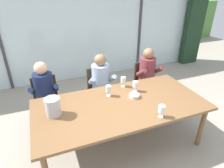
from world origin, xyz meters
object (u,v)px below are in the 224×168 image
(chair_near_curtain, at_px, (47,97))
(wine_glass_by_left_taster, at_px, (162,109))
(chair_left_of_center, at_px, (100,86))
(ice_bucket_primary, at_px, (53,107))
(chair_center, at_px, (145,79))
(dining_table, at_px, (121,107))
(person_pale_blue_shirt, at_px, (102,82))
(wine_glass_center_pour, at_px, (135,85))
(tasting_bowl, at_px, (134,96))
(wine_glass_by_right_taster, at_px, (108,89))
(person_navy_polo, at_px, (45,92))
(wine_glass_near_bucket, at_px, (123,80))
(person_maroon_top, at_px, (149,74))

(chair_near_curtain, relative_size, wine_glass_by_left_taster, 5.00)
(chair_left_of_center, relative_size, ice_bucket_primary, 3.43)
(chair_near_curtain, distance_m, chair_center, 1.99)
(dining_table, bearing_deg, person_pale_blue_shirt, 90.06)
(wine_glass_center_pour, bearing_deg, tasting_bowl, -120.23)
(dining_table, bearing_deg, wine_glass_by_right_taster, 108.19)
(chair_center, bearing_deg, person_navy_polo, 175.54)
(person_pale_blue_shirt, height_order, wine_glass_near_bucket, person_pale_blue_shirt)
(person_navy_polo, bearing_deg, wine_glass_center_pour, -21.84)
(dining_table, xyz_separation_m, chair_center, (1.00, 0.98, -0.18))
(wine_glass_center_pour, bearing_deg, wine_glass_near_bucket, 117.61)
(tasting_bowl, relative_size, wine_glass_near_bucket, 0.91)
(person_navy_polo, bearing_deg, chair_center, 5.83)
(tasting_bowl, bearing_deg, ice_bucket_primary, -179.43)
(tasting_bowl, bearing_deg, dining_table, -160.66)
(chair_near_curtain, relative_size, person_maroon_top, 0.73)
(wine_glass_by_left_taster, relative_size, wine_glass_by_right_taster, 1.00)
(chair_near_curtain, bearing_deg, ice_bucket_primary, -89.97)
(person_navy_polo, distance_m, wine_glass_center_pour, 1.50)
(person_navy_polo, relative_size, wine_glass_center_pour, 6.83)
(tasting_bowl, height_order, wine_glass_near_bucket, wine_glass_near_bucket)
(chair_near_curtain, xyz_separation_m, chair_center, (1.99, -0.01, 0.00))
(ice_bucket_primary, height_order, tasting_bowl, ice_bucket_primary)
(chair_left_of_center, bearing_deg, wine_glass_by_left_taster, -83.17)
(chair_left_of_center, height_order, tasting_bowl, chair_left_of_center)
(person_navy_polo, bearing_deg, chair_near_curtain, 87.39)
(tasting_bowl, bearing_deg, wine_glass_by_left_taster, -80.93)
(chair_near_curtain, height_order, chair_center, same)
(dining_table, distance_m, ice_bucket_primary, 0.95)
(wine_glass_center_pour, bearing_deg, chair_near_curtain, 151.27)
(chair_near_curtain, distance_m, person_navy_polo, 0.21)
(person_navy_polo, height_order, wine_glass_center_pour, person_navy_polo)
(chair_near_curtain, height_order, person_pale_blue_shirt, person_pale_blue_shirt)
(chair_near_curtain, bearing_deg, dining_table, -48.78)
(person_maroon_top, relative_size, wine_glass_near_bucket, 6.83)
(chair_center, distance_m, wine_glass_by_left_taster, 1.63)
(wine_glass_by_left_taster, bearing_deg, wine_glass_near_bucket, 96.76)
(chair_center, bearing_deg, wine_glass_by_right_taster, -154.62)
(ice_bucket_primary, relative_size, tasting_bowl, 1.60)
(dining_table, relative_size, wine_glass_center_pour, 14.18)
(dining_table, xyz_separation_m, chair_left_of_center, (0.01, 1.04, -0.18))
(chair_left_of_center, xyz_separation_m, wine_glass_by_right_taster, (-0.10, -0.76, 0.36))
(dining_table, xyz_separation_m, wine_glass_by_left_taster, (0.36, -0.47, 0.18))
(wine_glass_center_pour, bearing_deg, person_maroon_top, 44.14)
(chair_center, xyz_separation_m, ice_bucket_primary, (-1.93, -0.90, 0.37))
(person_navy_polo, distance_m, tasting_bowl, 1.49)
(chair_center, height_order, person_navy_polo, person_navy_polo)
(ice_bucket_primary, distance_m, wine_glass_by_right_taster, 0.86)
(person_pale_blue_shirt, height_order, tasting_bowl, person_pale_blue_shirt)
(dining_table, bearing_deg, person_navy_polo, 139.05)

